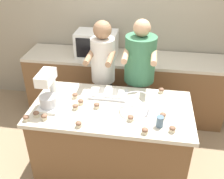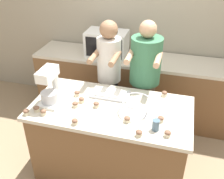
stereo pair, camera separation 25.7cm
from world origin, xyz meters
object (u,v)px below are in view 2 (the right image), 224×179
object	(u,v)px
person_right	(144,85)
microwave_oven	(107,43)
cupcake_1	(43,112)
cupcake_5	(139,133)
cupcake_3	(75,104)
baking_tray	(110,94)
cupcake_4	(127,119)
cupcake_12	(96,104)
cupcake_10	(164,93)
cupcake_6	(81,100)
person_left	(109,79)
mixing_bowl	(136,105)
cupcake_11	(26,112)
cupcake_0	(36,109)
cupcake_8	(77,93)
cupcake_9	(161,119)
cupcake_2	(75,122)
stand_mixer	(50,88)
drinking_glass	(156,125)
cupcake_7	(168,134)

from	to	relation	value
person_right	microwave_oven	distance (m)	0.88
cupcake_1	cupcake_5	bearing A→B (deg)	-3.38
cupcake_3	baking_tray	bearing A→B (deg)	47.33
cupcake_4	baking_tray	bearing A→B (deg)	124.48
cupcake_4	cupcake_12	world-z (taller)	same
baking_tray	cupcake_1	world-z (taller)	cupcake_1
cupcake_1	cupcake_10	world-z (taller)	same
cupcake_6	cupcake_10	distance (m)	0.88
person_left	mixing_bowl	distance (m)	0.78
cupcake_11	cupcake_0	bearing A→B (deg)	48.11
person_right	cupcake_4	world-z (taller)	person_right
person_right	cupcake_8	bearing A→B (deg)	-141.26
cupcake_5	cupcake_9	xyz separation A→B (m)	(0.16, 0.25, 0.00)
cupcake_6	cupcake_10	bearing A→B (deg)	23.76
cupcake_2	cupcake_10	size ratio (longest dim) A/B	1.00
baking_tray	cupcake_9	distance (m)	0.65
baking_tray	cupcake_2	world-z (taller)	cupcake_2
cupcake_5	person_left	bearing A→B (deg)	119.49
cupcake_5	cupcake_8	xyz separation A→B (m)	(-0.76, 0.46, 0.00)
stand_mixer	cupcake_0	xyz separation A→B (m)	(-0.07, -0.19, -0.14)
microwave_oven	drinking_glass	bearing A→B (deg)	-58.52
baking_tray	mixing_bowl	bearing A→B (deg)	-34.03
cupcake_1	cupcake_5	world-z (taller)	same
cupcake_0	cupcake_11	bearing A→B (deg)	-131.89
cupcake_2	cupcake_5	size ratio (longest dim) A/B	1.00
person_right	cupcake_3	size ratio (longest dim) A/B	27.59
person_right	stand_mixer	xyz separation A→B (m)	(-0.84, -0.70, 0.22)
stand_mixer	drinking_glass	xyz separation A→B (m)	(1.09, -0.15, -0.12)
cupcake_1	cupcake_10	distance (m)	1.26
cupcake_8	cupcake_12	size ratio (longest dim) A/B	1.00
cupcake_4	cupcake_11	world-z (taller)	same
baking_tray	drinking_glass	bearing A→B (deg)	-39.26
cupcake_6	cupcake_12	xyz separation A→B (m)	(0.17, -0.03, 0.00)
cupcake_3	cupcake_4	world-z (taller)	same
cupcake_1	cupcake_2	bearing A→B (deg)	-9.04
baking_tray	cupcake_6	xyz separation A→B (m)	(-0.25, -0.21, 0.01)
stand_mixer	cupcake_8	world-z (taller)	stand_mixer
drinking_glass	cupcake_6	xyz separation A→B (m)	(-0.79, 0.23, -0.02)
microwave_oven	cupcake_2	distance (m)	1.55
person_right	cupcake_7	xyz separation A→B (m)	(0.35, -0.91, 0.08)
baking_tray	person_left	bearing A→B (deg)	107.99
person_right	cupcake_7	world-z (taller)	person_right
person_left	cupcake_6	xyz separation A→B (m)	(-0.12, -0.62, 0.07)
microwave_oven	cupcake_1	size ratio (longest dim) A/B	9.50
baking_tray	cupcake_7	bearing A→B (deg)	-37.57
cupcake_10	cupcake_8	bearing A→B (deg)	-164.66
person_right	cupcake_10	distance (m)	0.38
cupcake_1	cupcake_0	bearing A→B (deg)	160.92
baking_tray	cupcake_9	world-z (taller)	cupcake_9
cupcake_7	drinking_glass	bearing A→B (deg)	151.93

